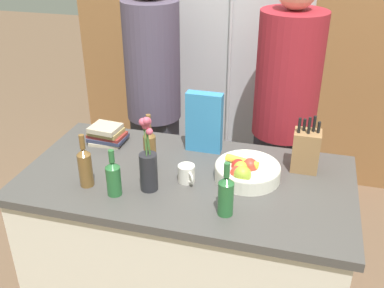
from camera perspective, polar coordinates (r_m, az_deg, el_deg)
The scene contains 15 objects.
kitchen_island at distance 2.40m, azimuth -0.66°, elevation -13.20°, with size 1.56×0.81×0.90m.
back_wall_wood at distance 3.53m, azimuth 7.03°, elevation 15.79°, with size 2.76×0.12×2.60m.
refrigerator at distance 3.27m, azimuth 6.76°, elevation 8.93°, with size 0.86×0.62×1.96m.
fruit_bowl at distance 2.10m, azimuth 6.93°, elevation -3.35°, with size 0.31×0.31×0.12m.
knife_block at distance 2.20m, azimuth 14.27°, elevation -0.77°, with size 0.13×0.11×0.28m.
flower_vase at distance 1.98m, azimuth -5.58°, elevation -2.59°, with size 0.08×0.08×0.36m.
cereal_box at distance 2.29m, azimuth 1.56°, elevation 2.76°, with size 0.18×0.06×0.32m.
coffee_mug at distance 2.07m, azimuth -0.68°, elevation -3.80°, with size 0.09×0.10×0.08m.
book_stack at distance 2.46m, azimuth -10.76°, elevation 1.23°, with size 0.20×0.16×0.10m.
bottle_oil at distance 2.14m, azimuth -5.37°, elevation -0.60°, with size 0.06×0.06×0.29m.
bottle_vinegar at distance 2.07m, azimuth -13.42°, elevation -2.72°, with size 0.06×0.06×0.26m.
bottle_wine at distance 1.84m, azimuth 4.32°, elevation -6.40°, with size 0.07×0.07×0.24m.
bottle_water at distance 1.99m, azimuth -9.95°, elevation -4.17°, with size 0.07×0.07×0.22m.
person_at_sink at distance 2.81m, azimuth -4.90°, elevation 6.39°, with size 0.34×0.34×1.77m.
person_in_blue at distance 2.66m, azimuth 11.70°, elevation 4.24°, with size 0.36×0.36×1.76m.
Camera 1 is at (0.50, -1.74, 2.02)m, focal length 42.00 mm.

